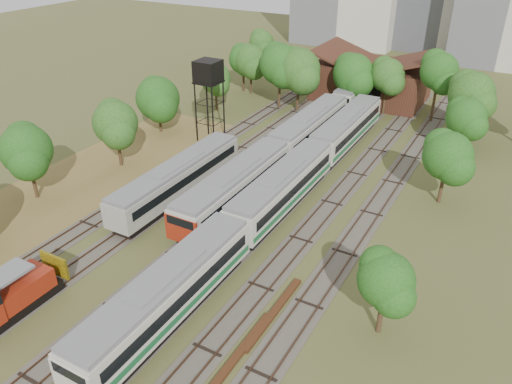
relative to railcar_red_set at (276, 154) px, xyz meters
The scene contains 14 objects.
ground 28.65m from the railcar_red_set, 85.99° to the right, with size 240.00×240.00×0.00m, color #475123.
dry_grass_patch 26.09m from the railcar_red_set, 127.97° to the right, with size 14.00×60.00×0.04m, color brown.
tracks 4.27m from the railcar_red_set, 69.16° to the right, with size 24.60×80.00×0.19m.
railcar_red_set is the anchor object (origin of this frame).
railcar_green_set 7.71m from the railcar_red_set, 58.76° to the right, with size 3.14×52.07×3.89m.
railcar_rear 27.44m from the railcar_red_set, 90.00° to the left, with size 2.88×16.08×3.56m.
old_grey_coach 11.35m from the railcar_red_set, 121.91° to the right, with size 2.93×18.00×3.63m.
water_tower 13.65m from the railcar_red_set, 160.03° to the left, with size 2.88×2.88×9.99m.
rail_pile_near 26.50m from the railcar_red_set, 67.77° to the right, with size 0.51×7.72×0.26m, color #502B16.
rail_pile_far 22.71m from the railcar_red_set, 63.20° to the right, with size 0.51×8.23×0.27m, color #502B16.
maintenance_shed 29.51m from the railcar_red_set, 88.06° to the left, with size 16.45×11.55×7.58m.
tree_band_left 18.06m from the railcar_red_set, 168.13° to the right, with size 8.44×71.39×7.87m.
tree_band_far 21.67m from the railcar_red_set, 87.47° to the left, with size 44.60×10.63×9.42m.
tree_band_right 17.38m from the railcar_red_set, ahead, with size 4.98×37.43×7.34m.
Camera 1 is at (20.21, -15.64, 24.75)m, focal length 35.00 mm.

